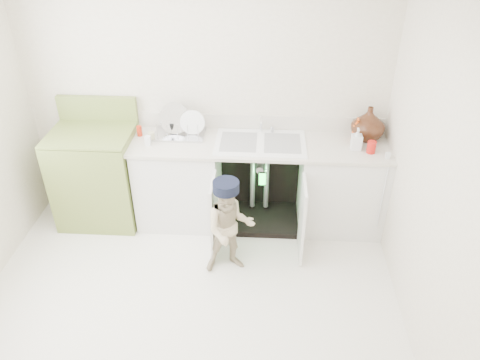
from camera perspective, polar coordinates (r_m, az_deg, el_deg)
name	(u,v)px	position (r m, az deg, el deg)	size (l,w,h in m)	color
ground	(188,305)	(4.05, -6.32, -14.87)	(3.50, 3.50, 0.00)	beige
room_shell	(177,178)	(3.24, -7.63, 0.24)	(6.00, 5.50, 1.26)	silver
counter_run	(263,181)	(4.63, 2.77, -0.08)	(2.44, 1.02, 1.23)	silver
avocado_stove	(98,175)	(4.88, -16.89, 0.64)	(0.78, 0.65, 1.22)	olive
repair_worker	(230,227)	(4.04, -1.27, -5.73)	(0.56, 0.61, 0.92)	beige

